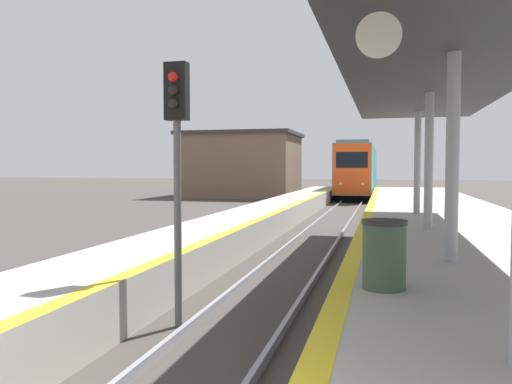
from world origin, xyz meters
name	(u,v)px	position (x,y,z in m)	size (l,w,h in m)	color
train	(359,170)	(0.00, 43.59, 2.28)	(2.72, 21.80, 4.49)	black
signal_near	(177,143)	(-0.98, 4.94, 2.95)	(0.36, 0.31, 4.19)	#595959
station_canopy	(440,76)	(3.33, 9.21, 4.54)	(4.09, 18.89, 3.83)	#99999E
trash_bin	(384,254)	(2.20, 4.60, 1.37)	(0.61, 0.61, 0.94)	#384C38
station_building	(242,165)	(-9.77, 39.16, 2.77)	(9.69, 7.96, 5.50)	brown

